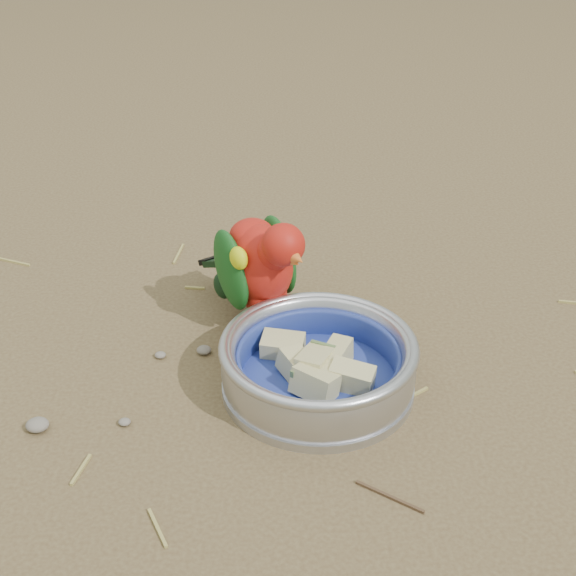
{
  "coord_description": "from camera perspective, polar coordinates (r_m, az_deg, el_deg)",
  "views": [
    {
      "loc": [
        0.04,
        -0.61,
        0.54
      ],
      "look_at": [
        0.06,
        0.16,
        0.08
      ],
      "focal_mm": 50.0,
      "sensor_mm": 36.0,
      "label": 1
    }
  ],
  "objects": [
    {
      "name": "ground_debris",
      "position": [
        0.82,
        -0.75,
        -10.1
      ],
      "size": [
        0.9,
        0.8,
        0.01
      ],
      "primitive_type": null,
      "color": "#9F914B",
      "rests_on": "ground"
    },
    {
      "name": "fruit_wedges",
      "position": [
        0.86,
        2.17,
        -5.54
      ],
      "size": [
        0.12,
        0.12,
        0.03
      ],
      "primitive_type": null,
      "color": "tan",
      "rests_on": "food_bowl"
    },
    {
      "name": "ground",
      "position": [
        0.81,
        -4.02,
        -10.79
      ],
      "size": [
        60.0,
        60.0,
        0.0
      ],
      "primitive_type": "plane",
      "color": "brown"
    },
    {
      "name": "lory_parrot",
      "position": [
        0.93,
        -1.92,
        1.01
      ],
      "size": [
        0.18,
        0.21,
        0.15
      ],
      "primitive_type": null,
      "rotation": [
        0.0,
        0.0,
        -2.56
      ],
      "color": "#AA180F",
      "rests_on": "ground"
    },
    {
      "name": "bowl_wall",
      "position": [
        0.85,
        2.17,
        -5.16
      ],
      "size": [
        0.21,
        0.21,
        0.04
      ],
      "primitive_type": null,
      "color": "#B2B2BA",
      "rests_on": "food_bowl"
    },
    {
      "name": "food_bowl",
      "position": [
        0.87,
        2.14,
        -6.76
      ],
      "size": [
        0.21,
        0.21,
        0.02
      ],
      "primitive_type": "cylinder",
      "color": "#B2B2BA",
      "rests_on": "ground"
    }
  ]
}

